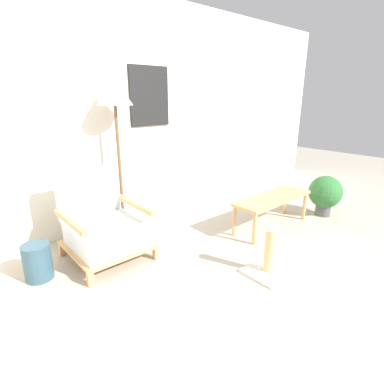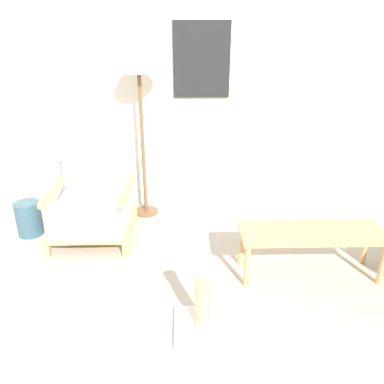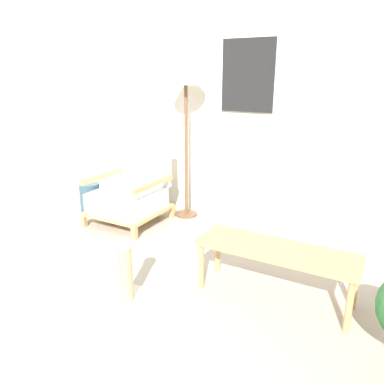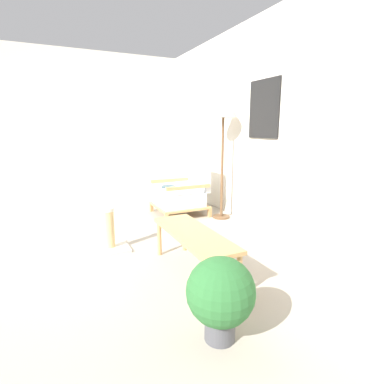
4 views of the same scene
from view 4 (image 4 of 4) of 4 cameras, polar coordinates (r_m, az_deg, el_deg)
ground_plane at (r=3.67m, az=-21.46°, el=-9.78°), size 14.00×14.00×0.00m
wall_back at (r=4.26m, az=11.17°, el=12.33°), size 8.00×0.09×2.70m
wall_left at (r=6.09m, az=-19.64°, el=11.71°), size 0.06×8.00×2.70m
armchair at (r=4.64m, az=-1.81°, el=-0.34°), size 0.73×0.75×0.87m
floor_lamp at (r=4.34m, az=5.98°, el=14.58°), size 0.39×0.39×1.75m
coffee_table at (r=2.74m, az=0.28°, el=-8.60°), size 1.13×0.37×0.40m
vase at (r=5.25m, az=-4.50°, el=-0.60°), size 0.24×0.24×0.33m
potted_plant at (r=1.96m, az=5.46°, el=-18.76°), size 0.43×0.43×0.55m
scratching_post at (r=3.44m, az=-15.23°, el=-8.45°), size 0.37×0.37×0.48m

